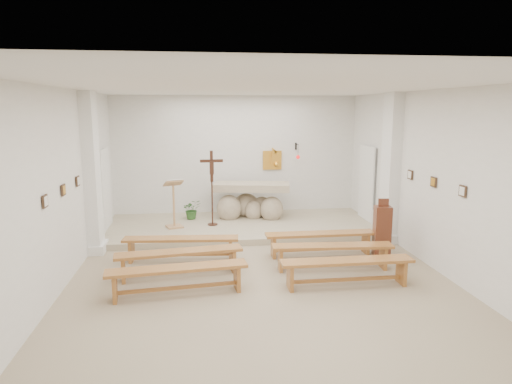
{
  "coord_description": "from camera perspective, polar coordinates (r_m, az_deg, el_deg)",
  "views": [
    {
      "loc": [
        -1.1,
        -8.09,
        3.14
      ],
      "look_at": [
        0.14,
        1.6,
        1.34
      ],
      "focal_mm": 32.0,
      "sensor_mm": 36.0,
      "label": 1
    }
  ],
  "objects": [
    {
      "name": "sanctuary_platform",
      "position": [
        12.04,
        -1.83,
        -4.32
      ],
      "size": [
        6.98,
        3.0,
        0.15
      ],
      "primitive_type": "cube",
      "color": "tan",
      "rests_on": "ground"
    },
    {
      "name": "lectern",
      "position": [
        11.68,
        -10.23,
        -1.42
      ],
      "size": [
        0.54,
        0.49,
        1.27
      ],
      "rotation": [
        0.0,
        0.0,
        0.33
      ],
      "color": "tan",
      "rests_on": "sanctuary_platform"
    },
    {
      "name": "bench_left_third",
      "position": [
        7.95,
        -9.78,
        -10.06
      ],
      "size": [
        2.4,
        0.63,
        0.5
      ],
      "rotation": [
        0.0,
        0.0,
        0.11
      ],
      "color": "#AA6B31",
      "rests_on": "ground"
    },
    {
      "name": "station_frame_right_mid",
      "position": [
        9.57,
        21.31,
        1.18
      ],
      "size": [
        0.03,
        0.2,
        0.2
      ],
      "primitive_type": "cube",
      "color": "#3D291A",
      "rests_on": "wall_right"
    },
    {
      "name": "sanctuary_lamp",
      "position": [
        13.18,
        5.24,
        4.6
      ],
      "size": [
        0.11,
        0.36,
        0.44
      ],
      "color": "black",
      "rests_on": "wall_back"
    },
    {
      "name": "station_frame_left_mid",
      "position": [
        8.74,
        -22.94,
        0.24
      ],
      "size": [
        0.03,
        0.2,
        0.2
      ],
      "primitive_type": "cube",
      "color": "#3D291A",
      "rests_on": "wall_left"
    },
    {
      "name": "wall_left",
      "position": [
        8.55,
        -23.44,
        0.2
      ],
      "size": [
        0.02,
        10.0,
        3.5
      ],
      "primitive_type": "cube",
      "color": "silver",
      "rests_on": "ground"
    },
    {
      "name": "wall_back",
      "position": [
        13.2,
        -2.5,
        4.38
      ],
      "size": [
        7.0,
        0.02,
        3.5
      ],
      "primitive_type": "cube",
      "color": "silver",
      "rests_on": "ground"
    },
    {
      "name": "bench_left_second",
      "position": [
        8.8,
        -9.55,
        -8.02
      ],
      "size": [
        2.41,
        0.68,
        0.5
      ],
      "rotation": [
        0.0,
        0.0,
        0.13
      ],
      "color": "#AA6B31",
      "rests_on": "ground"
    },
    {
      "name": "altar",
      "position": [
        12.6,
        -0.65,
        -1.39
      ],
      "size": [
        2.17,
        1.16,
        1.06
      ],
      "rotation": [
        0.0,
        0.0,
        -0.18
      ],
      "color": "#B9AA8D",
      "rests_on": "sanctuary_platform"
    },
    {
      "name": "donation_pedestal",
      "position": [
        10.19,
        15.48,
        -4.67
      ],
      "size": [
        0.39,
        0.39,
        1.25
      ],
      "rotation": [
        0.0,
        0.0,
        -0.17
      ],
      "color": "#5F2C1B",
      "rests_on": "ground"
    },
    {
      "name": "station_frame_right_rear",
      "position": [
        10.45,
        18.72,
        2.07
      ],
      "size": [
        0.03,
        0.2,
        0.2
      ],
      "primitive_type": "cube",
      "color": "#3D291A",
      "rests_on": "wall_right"
    },
    {
      "name": "station_frame_left_rear",
      "position": [
        9.69,
        -21.39,
        1.28
      ],
      "size": [
        0.03,
        0.2,
        0.2
      ],
      "primitive_type": "cube",
      "color": "#3D291A",
      "rests_on": "wall_left"
    },
    {
      "name": "potted_plant",
      "position": [
        12.59,
        -8.03,
        -2.15
      ],
      "size": [
        0.58,
        0.53,
        0.54
      ],
      "primitive_type": "imported",
      "rotation": [
        0.0,
        0.0,
        0.26
      ],
      "color": "#2B5923",
      "rests_on": "sanctuary_platform"
    },
    {
      "name": "radiator_right",
      "position": [
        12.05,
        15.04,
        -3.71
      ],
      "size": [
        0.1,
        0.85,
        0.52
      ],
      "primitive_type": "cube",
      "color": "silver",
      "rests_on": "ground"
    },
    {
      "name": "bench_right_third",
      "position": [
        8.35,
        11.3,
        -9.1
      ],
      "size": [
        2.38,
        0.38,
        0.5
      ],
      "rotation": [
        0.0,
        0.0,
        0.0
      ],
      "color": "#AA6B31",
      "rests_on": "ground"
    },
    {
      "name": "station_frame_left_front",
      "position": [
        7.8,
        -24.88,
        -1.05
      ],
      "size": [
        0.03,
        0.2,
        0.2
      ],
      "primitive_type": "cube",
      "color": "#3D291A",
      "rests_on": "wall_left"
    },
    {
      "name": "wall_right",
      "position": [
        9.4,
        22.01,
        1.16
      ],
      "size": [
        0.02,
        10.0,
        3.5
      ],
      "primitive_type": "cube",
      "color": "silver",
      "rests_on": "ground"
    },
    {
      "name": "gold_wall_relief",
      "position": [
        13.31,
        2.04,
        4.0
      ],
      "size": [
        0.55,
        0.04,
        0.55
      ],
      "primitive_type": "cube",
      "color": "gold",
      "rests_on": "wall_back"
    },
    {
      "name": "pilaster_left",
      "position": [
        10.43,
        -19.82,
        2.16
      ],
      "size": [
        0.26,
        0.55,
        3.5
      ],
      "primitive_type": "cube",
      "color": "white",
      "rests_on": "ground"
    },
    {
      "name": "station_frame_right_front",
      "position": [
        8.72,
        24.42,
        0.11
      ],
      "size": [
        0.03,
        0.2,
        0.2
      ],
      "primitive_type": "cube",
      "color": "#3D291A",
      "rests_on": "wall_right"
    },
    {
      "name": "ground",
      "position": [
        8.75,
        0.41,
        -10.61
      ],
      "size": [
        7.0,
        10.0,
        0.0
      ],
      "primitive_type": "cube",
      "color": "tan",
      "rests_on": "ground"
    },
    {
      "name": "bench_left_front",
      "position": [
        9.65,
        -9.35,
        -6.35
      ],
      "size": [
        2.4,
        0.58,
        0.5
      ],
      "rotation": [
        0.0,
        0.0,
        -0.09
      ],
      "color": "#AA6B31",
      "rests_on": "ground"
    },
    {
      "name": "crucifix_stand",
      "position": [
        11.71,
        -5.54,
        1.19
      ],
      "size": [
        0.59,
        0.25,
        1.93
      ],
      "rotation": [
        0.0,
        0.0,
        0.06
      ],
      "color": "#3D1E13",
      "rests_on": "sanctuary_platform"
    },
    {
      "name": "ceiling",
      "position": [
        8.17,
        0.44,
        12.88
      ],
      "size": [
        7.0,
        10.0,
        0.02
      ],
      "primitive_type": "cube",
      "color": "silver",
      "rests_on": "wall_back"
    },
    {
      "name": "bench_right_front",
      "position": [
        9.98,
        8.04,
        -5.74
      ],
      "size": [
        2.38,
        0.39,
        0.5
      ],
      "rotation": [
        0.0,
        0.0,
        0.0
      ],
      "color": "#AA6B31",
      "rests_on": "ground"
    },
    {
      "name": "bench_right_second",
      "position": [
        9.16,
        9.52,
        -7.27
      ],
      "size": [
        2.4,
        0.54,
        0.5
      ],
      "rotation": [
        0.0,
        0.0,
        -0.07
      ],
      "color": "#AA6B31",
      "rests_on": "ground"
    },
    {
      "name": "pilaster_right",
      "position": [
        11.12,
        16.47,
        2.82
      ],
      "size": [
        0.26,
        0.55,
        3.5
      ],
      "primitive_type": "cube",
      "color": "white",
      "rests_on": "ground"
    },
    {
      "name": "radiator_left",
      "position": [
        11.4,
        -18.91,
        -4.72
      ],
      "size": [
        0.1,
        0.85,
        0.52
      ],
      "primitive_type": "cube",
      "color": "silver",
      "rests_on": "ground"
    }
  ]
}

